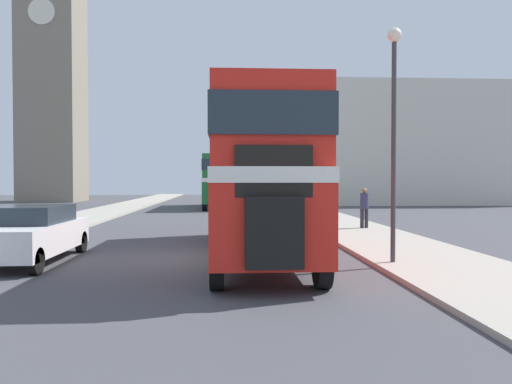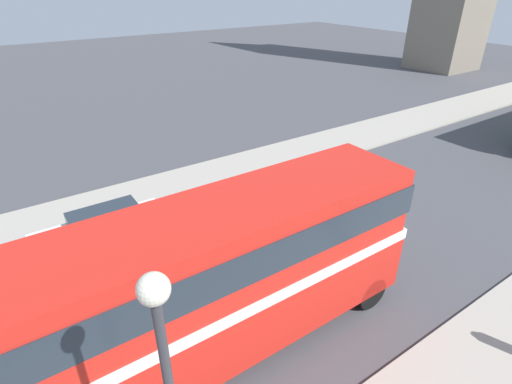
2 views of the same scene
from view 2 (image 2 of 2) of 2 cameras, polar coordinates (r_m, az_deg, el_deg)
name	(u,v)px [view 2 (image 2 of 2)]	position (r m, az deg, el deg)	size (l,w,h in m)	color
ground_plane	(160,311)	(12.43, -13.57, -16.23)	(120.00, 120.00, 0.00)	#47474C
sidewalk_left	(97,210)	(17.77, -21.82, -2.45)	(3.50, 120.00, 0.12)	#A8A093
double_decker_bus	(209,278)	(9.39, -6.68, -12.09)	(2.41, 11.20, 4.23)	red
car_parked_near	(104,232)	(14.87, -20.87, -5.34)	(1.76, 4.49, 1.50)	white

